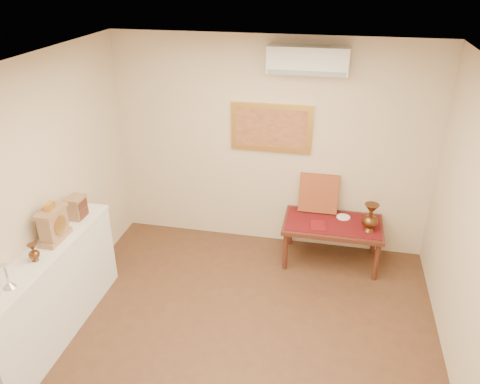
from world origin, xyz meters
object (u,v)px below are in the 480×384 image
(mantel_clock, at_px, (53,224))
(wooden_chest, at_px, (77,207))
(brass_urn_tall, at_px, (371,215))
(display_ledge, at_px, (51,294))
(low_table, at_px, (333,228))

(mantel_clock, relative_size, wooden_chest, 1.68)
(mantel_clock, distance_m, wooden_chest, 0.45)
(brass_urn_tall, relative_size, display_ledge, 0.21)
(display_ledge, xyz_separation_m, mantel_clock, (0.01, 0.24, 0.66))
(wooden_chest, relative_size, low_table, 0.20)
(low_table, bearing_deg, brass_urn_tall, -13.68)
(brass_urn_tall, distance_m, wooden_chest, 3.30)
(display_ledge, relative_size, wooden_chest, 8.28)
(brass_urn_tall, bearing_deg, display_ledge, -150.12)
(mantel_clock, xyz_separation_m, wooden_chest, (-0.01, 0.45, -0.05))
(display_ledge, height_order, wooden_chest, wooden_chest)
(brass_urn_tall, height_order, wooden_chest, wooden_chest)
(brass_urn_tall, xyz_separation_m, wooden_chest, (-3.10, -1.09, 0.33))
(mantel_clock, distance_m, low_table, 3.20)
(brass_urn_tall, bearing_deg, low_table, 166.32)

